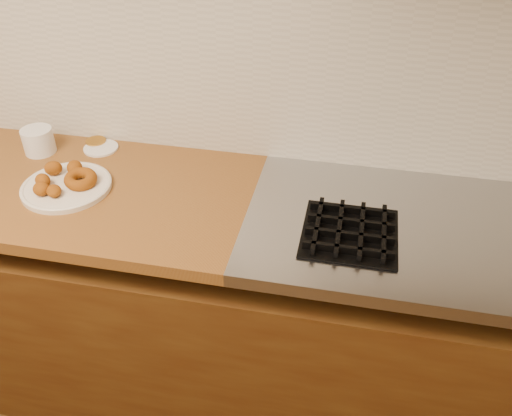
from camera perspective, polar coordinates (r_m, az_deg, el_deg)
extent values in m
cube|color=#B6A88F|center=(1.83, -15.01, 19.55)|extent=(4.00, 0.02, 2.70)
cube|color=#4F3211|center=(2.08, -14.37, -9.54)|extent=(3.60, 0.60, 0.77)
cube|color=#9EA0A5|center=(1.63, 22.25, -2.94)|extent=(1.30, 0.62, 0.04)
cube|color=beige|center=(1.86, -14.43, 15.05)|extent=(3.60, 0.02, 0.60)
cube|color=black|center=(1.51, 9.84, -2.64)|extent=(0.26, 0.26, 0.01)
cube|color=black|center=(1.50, 6.49, -1.78)|extent=(0.01, 0.24, 0.02)
cube|color=black|center=(1.43, 9.66, -4.38)|extent=(0.24, 0.01, 0.02)
cube|color=black|center=(1.50, 8.76, -2.05)|extent=(0.01, 0.24, 0.02)
cube|color=black|center=(1.48, 9.82, -2.90)|extent=(0.24, 0.01, 0.02)
cube|color=black|center=(1.50, 11.03, -2.33)|extent=(0.01, 0.24, 0.02)
cube|color=black|center=(1.53, 9.96, -1.51)|extent=(0.24, 0.01, 0.02)
cube|color=black|center=(1.51, 13.30, -2.59)|extent=(0.01, 0.24, 0.02)
cube|color=black|center=(1.58, 10.10, -0.20)|extent=(0.24, 0.01, 0.02)
cylinder|color=silver|center=(1.77, -19.31, 2.12)|extent=(0.27, 0.27, 0.02)
torus|color=#945414|center=(1.74, -18.01, 2.92)|extent=(0.14, 0.14, 0.05)
ellipsoid|color=#945414|center=(1.81, -20.56, 3.94)|extent=(0.07, 0.06, 0.05)
ellipsoid|color=#945414|center=(1.77, -21.54, 2.70)|extent=(0.07, 0.07, 0.04)
ellipsoid|color=#945414|center=(1.73, -21.68, 1.91)|extent=(0.07, 0.07, 0.04)
ellipsoid|color=#945414|center=(1.71, -20.52, 1.70)|extent=(0.07, 0.07, 0.03)
ellipsoid|color=#945414|center=(1.80, -18.55, 4.05)|extent=(0.07, 0.07, 0.04)
cylinder|color=white|center=(1.98, -21.93, 6.58)|extent=(0.13, 0.13, 0.09)
cylinder|color=white|center=(1.95, -16.01, 6.08)|extent=(0.13, 0.13, 0.01)
cylinder|color=#AE7928|center=(1.99, -16.51, 6.70)|extent=(0.08, 0.08, 0.01)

